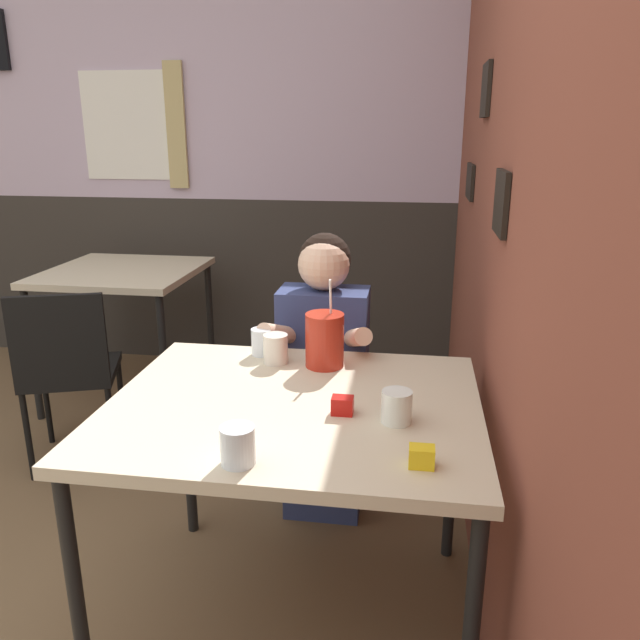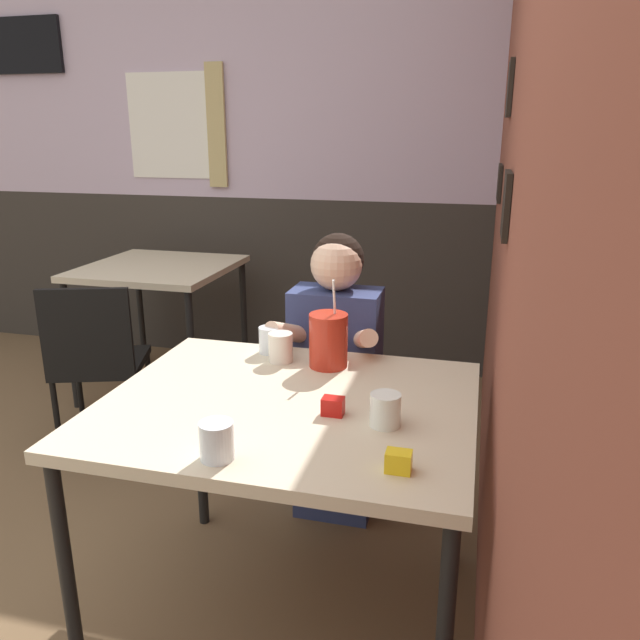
{
  "view_description": "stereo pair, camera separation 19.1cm",
  "coord_description": "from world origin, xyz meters",
  "px_view_note": "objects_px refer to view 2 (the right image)",
  "views": [
    {
      "loc": [
        1.23,
        -1.19,
        1.53
      ],
      "look_at": [
        0.95,
        0.61,
        0.97
      ],
      "focal_mm": 35.0,
      "sensor_mm": 36.0,
      "label": 1
    },
    {
      "loc": [
        1.41,
        -1.15,
        1.53
      ],
      "look_at": [
        0.95,
        0.61,
        0.97
      ],
      "focal_mm": 35.0,
      "sensor_mm": 36.0,
      "label": 2
    }
  ],
  "objects_px": {
    "main_table": "(288,421)",
    "cocktail_pitcher": "(328,340)",
    "person_seated": "(335,376)",
    "background_table": "(159,278)",
    "chair_near_window": "(96,356)"
  },
  "relations": [
    {
      "from": "main_table",
      "to": "cocktail_pitcher",
      "type": "distance_m",
      "value": 0.34
    },
    {
      "from": "person_seated",
      "to": "background_table",
      "type": "bearing_deg",
      "value": 142.54
    },
    {
      "from": "person_seated",
      "to": "main_table",
      "type": "bearing_deg",
      "value": -89.68
    },
    {
      "from": "background_table",
      "to": "chair_near_window",
      "type": "height_order",
      "value": "chair_near_window"
    },
    {
      "from": "main_table",
      "to": "person_seated",
      "type": "distance_m",
      "value": 0.63
    },
    {
      "from": "background_table",
      "to": "cocktail_pitcher",
      "type": "xyz_separation_m",
      "value": [
        1.35,
        -1.32,
        0.17
      ]
    },
    {
      "from": "main_table",
      "to": "chair_near_window",
      "type": "relative_size",
      "value": 1.25
    },
    {
      "from": "main_table",
      "to": "chair_near_window",
      "type": "height_order",
      "value": "chair_near_window"
    },
    {
      "from": "main_table",
      "to": "background_table",
      "type": "height_order",
      "value": "same"
    },
    {
      "from": "main_table",
      "to": "person_seated",
      "type": "relative_size",
      "value": 0.92
    },
    {
      "from": "chair_near_window",
      "to": "person_seated",
      "type": "bearing_deg",
      "value": -27.91
    },
    {
      "from": "person_seated",
      "to": "cocktail_pitcher",
      "type": "distance_m",
      "value": 0.42
    },
    {
      "from": "chair_near_window",
      "to": "cocktail_pitcher",
      "type": "distance_m",
      "value": 1.4
    },
    {
      "from": "background_table",
      "to": "person_seated",
      "type": "relative_size",
      "value": 0.72
    },
    {
      "from": "background_table",
      "to": "cocktail_pitcher",
      "type": "relative_size",
      "value": 2.78
    }
  ]
}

